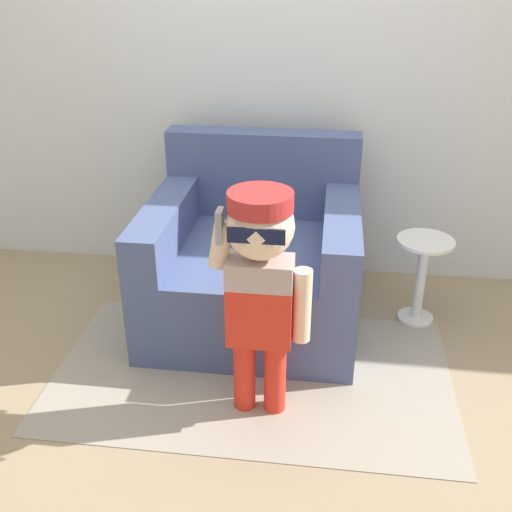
# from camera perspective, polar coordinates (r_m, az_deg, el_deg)

# --- Properties ---
(ground_plane) EXTENTS (10.00, 10.00, 0.00)m
(ground_plane) POSITION_cam_1_polar(r_m,az_deg,el_deg) (3.10, -0.43, -8.00)
(ground_plane) COLOR #998466
(wall_back) EXTENTS (10.00, 0.05, 2.60)m
(wall_back) POSITION_cam_1_polar(r_m,az_deg,el_deg) (3.43, 1.56, 18.94)
(wall_back) COLOR silver
(wall_back) RESTS_ON ground_plane
(armchair) EXTENTS (1.06, 1.02, 0.91)m
(armchair) POSITION_cam_1_polar(r_m,az_deg,el_deg) (3.16, -0.18, -0.63)
(armchair) COLOR #475684
(armchair) RESTS_ON ground_plane
(person_child) EXTENTS (0.41, 0.31, 1.00)m
(person_child) POSITION_cam_1_polar(r_m,az_deg,el_deg) (2.32, 0.45, -1.61)
(person_child) COLOR red
(person_child) RESTS_ON ground_plane
(side_table) EXTENTS (0.29, 0.29, 0.48)m
(side_table) POSITION_cam_1_polar(r_m,az_deg,el_deg) (3.24, 15.49, -1.50)
(side_table) COLOR white
(side_table) RESTS_ON ground_plane
(rug) EXTENTS (1.85, 1.09, 0.01)m
(rug) POSITION_cam_1_polar(r_m,az_deg,el_deg) (2.88, -0.33, -11.06)
(rug) COLOR #9E9384
(rug) RESTS_ON ground_plane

